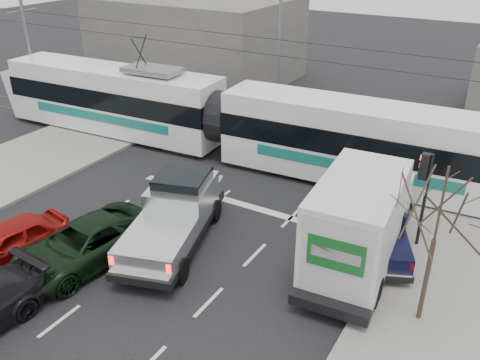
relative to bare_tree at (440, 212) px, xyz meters
The scene contains 13 objects.
ground 8.85m from the bare_tree, 161.79° to the right, with size 120.00×120.00×0.00m, color black.
rails 11.33m from the bare_tree, 135.38° to the left, with size 60.00×1.60×0.03m, color #33302D.
building_left 29.11m from the bare_tree, 137.92° to the left, with size 14.00×10.00×6.00m, color slate.
bare_tree is the anchor object (origin of this frame).
traffic_signal 4.28m from the bare_tree, 105.76° to the left, with size 0.44×0.44×3.60m.
street_lamp_far 17.97m from the bare_tree, 131.12° to the left, with size 2.38×0.25×9.00m.
catenary 10.68m from the bare_tree, 135.38° to the left, with size 60.00×0.20×7.00m.
tram 14.09m from the bare_tree, 146.94° to the left, with size 27.31×4.36×5.55m.
silver_pickup 9.34m from the bare_tree, behind, with size 3.97×6.78×2.33m.
box_truck 3.76m from the bare_tree, 144.99° to the left, with size 2.97×7.24×3.54m.
navy_pickup 4.82m from the bare_tree, 124.78° to the left, with size 3.25×4.73×1.88m.
green_car 11.60m from the bare_tree, 165.19° to the right, with size 2.48×5.37×1.49m, color black.
red_car 14.19m from the bare_tree, 162.34° to the right, with size 1.76×4.37×1.49m, color #9A110E.
Camera 1 is at (8.98, -10.36, 10.64)m, focal length 38.00 mm.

